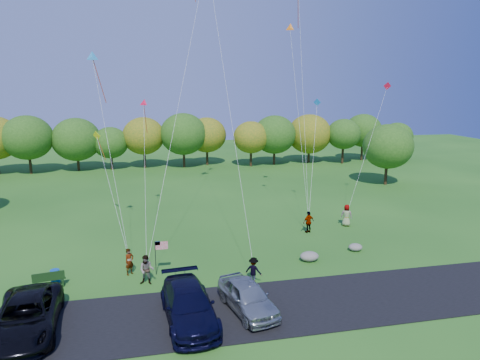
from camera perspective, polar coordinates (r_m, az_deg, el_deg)
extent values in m
plane|color=#215718|center=(27.63, -2.12, -13.10)|extent=(140.00, 140.00, 0.00)
cube|color=black|center=(24.13, -0.43, -17.06)|extent=(44.00, 6.00, 0.06)
cylinder|color=#3B2915|center=(66.85, -25.96, 1.98)|extent=(0.36, 0.36, 2.45)
ellipsoid|color=#325C17|center=(66.42, -26.22, 4.63)|extent=(5.88, 5.88, 5.29)
cylinder|color=#3B2915|center=(62.72, -21.45, 1.66)|extent=(0.36, 0.36, 2.24)
ellipsoid|color=#325C17|center=(62.28, -21.66, 4.33)|extent=(5.63, 5.63, 5.06)
cylinder|color=#3B2915|center=(64.66, -16.44, 2.66)|extent=(0.36, 0.36, 2.99)
ellipsoid|color=#225115|center=(64.21, -16.62, 5.51)|extent=(5.37, 5.37, 4.84)
cylinder|color=#3B2915|center=(63.63, -12.65, 2.71)|extent=(0.36, 0.36, 2.97)
ellipsoid|color=#225115|center=(63.13, -12.81, 6.05)|extent=(6.92, 6.92, 6.23)
cylinder|color=#3B2915|center=(64.64, -8.36, 2.95)|extent=(0.36, 0.36, 2.80)
ellipsoid|color=#325C17|center=(64.19, -8.46, 5.86)|extent=(5.87, 5.87, 5.29)
cylinder|color=#3B2915|center=(62.42, -2.62, 2.61)|extent=(0.36, 0.36, 2.54)
ellipsoid|color=#225115|center=(61.96, -2.65, 5.51)|extent=(5.90, 5.90, 5.31)
cylinder|color=#3B2915|center=(64.69, 1.17, 2.88)|extent=(0.36, 0.36, 2.34)
ellipsoid|color=#225115|center=(64.23, 1.18, 5.80)|extent=(6.60, 6.60, 5.94)
cylinder|color=#3B2915|center=(65.13, 5.99, 2.98)|extent=(0.36, 0.36, 2.57)
ellipsoid|color=#225115|center=(64.72, 6.05, 5.55)|extent=(5.10, 5.10, 4.59)
cylinder|color=#3B2915|center=(68.66, 8.41, 3.51)|extent=(0.36, 0.36, 2.83)
ellipsoid|color=#225115|center=(68.22, 8.51, 6.39)|extent=(6.31, 6.31, 5.68)
cylinder|color=#3B2915|center=(68.78, 12.70, 3.21)|extent=(0.36, 0.36, 2.48)
ellipsoid|color=#225115|center=(68.38, 12.82, 5.67)|extent=(5.34, 5.34, 4.81)
cylinder|color=#3B2915|center=(70.81, 17.23, 3.10)|extent=(0.36, 0.36, 2.21)
ellipsoid|color=#325C17|center=(70.42, 17.39, 5.48)|extent=(5.70, 5.70, 5.13)
cylinder|color=#3B2915|center=(73.53, 20.99, 3.21)|extent=(0.36, 0.36, 2.32)
ellipsoid|color=#325C17|center=(73.10, 21.20, 5.87)|extent=(7.02, 7.02, 6.32)
cylinder|color=#3B2915|center=(55.44, 18.88, 0.83)|extent=(0.36, 0.36, 2.80)
ellipsoid|color=#225115|center=(54.91, 19.13, 4.26)|extent=(6.00, 6.00, 5.40)
imported|color=black|center=(24.22, -26.59, -15.94)|extent=(3.39, 6.48, 1.74)
imported|color=black|center=(22.96, -6.85, -16.23)|extent=(2.95, 6.19, 1.74)
imported|color=#979EA1|center=(23.75, 1.02, -15.26)|extent=(2.97, 5.10, 1.63)
imported|color=#4C4C59|center=(28.83, -14.53, -10.49)|extent=(0.76, 0.73, 1.75)
imported|color=#4C4C59|center=(27.25, -12.34, -11.63)|extent=(1.06, 0.92, 1.86)
imported|color=#4C4C59|center=(26.89, 1.81, -11.92)|extent=(1.22, 1.11, 1.64)
imported|color=#4C4C59|center=(35.92, 9.14, -5.55)|extent=(1.16, 0.76, 1.83)
imported|color=#4C4C59|center=(38.24, 14.01, -4.59)|extent=(1.11, 0.95, 1.91)
cube|color=black|center=(28.95, -24.05, -12.09)|extent=(1.82, 0.41, 0.06)
cube|color=black|center=(28.67, -24.18, -11.68)|extent=(1.81, 0.35, 0.56)
cube|color=black|center=(29.21, -25.50, -12.46)|extent=(0.15, 0.46, 0.42)
cube|color=black|center=(28.88, -22.51, -12.47)|extent=(0.15, 0.46, 0.42)
cylinder|color=#0A44A2|center=(29.41, -23.42, -11.67)|extent=(0.55, 0.55, 0.82)
cylinder|color=black|center=(28.34, -11.20, -10.17)|extent=(0.05, 0.05, 2.27)
cube|color=red|center=(28.04, -10.43, -8.59)|extent=(0.82, 0.54, 0.02)
cube|color=navy|center=(27.99, -10.95, -8.29)|extent=(0.33, 0.02, 0.25)
ellipsoid|color=gray|center=(30.54, 9.23, -10.02)|extent=(1.32, 1.04, 0.66)
ellipsoid|color=gray|center=(33.04, 15.13, -8.64)|extent=(1.04, 0.86, 0.54)
cone|color=#116DAD|center=(31.96, -19.09, 15.27)|extent=(0.92, 0.50, 0.82)
cone|color=orange|center=(37.90, 6.70, 19.51)|extent=(0.84, 0.61, 0.76)
cube|color=red|center=(44.28, 19.04, 11.77)|extent=(0.76, 0.22, 0.74)
cube|color=#CDD612|center=(37.93, -18.57, 5.64)|extent=(0.65, 0.55, 0.79)
cube|color=blue|center=(40.24, 10.24, 10.16)|extent=(0.55, 0.46, 0.68)
cone|color=red|center=(38.52, -12.73, 9.98)|extent=(0.88, 0.72, 0.71)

